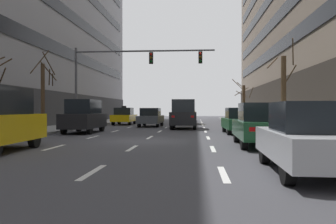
# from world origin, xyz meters

# --- Properties ---
(ground_plane) EXTENTS (120.00, 120.00, 0.00)m
(ground_plane) POSITION_xyz_m (0.00, 0.00, 0.00)
(ground_plane) COLOR #424247
(sidewalk_right) EXTENTS (3.58, 80.00, 0.14)m
(sidewalk_right) POSITION_xyz_m (7.86, 0.00, 0.07)
(sidewalk_right) COLOR gray
(sidewalk_right) RESTS_ON ground
(lane_stripe_l1_s3) EXTENTS (0.16, 2.00, 0.01)m
(lane_stripe_l1_s3) POSITION_xyz_m (-3.04, -3.00, 0.00)
(lane_stripe_l1_s3) COLOR silver
(lane_stripe_l1_s3) RESTS_ON ground
(lane_stripe_l1_s4) EXTENTS (0.16, 2.00, 0.01)m
(lane_stripe_l1_s4) POSITION_xyz_m (-3.04, 2.00, 0.00)
(lane_stripe_l1_s4) COLOR silver
(lane_stripe_l1_s4) RESTS_ON ground
(lane_stripe_l1_s5) EXTENTS (0.16, 2.00, 0.01)m
(lane_stripe_l1_s5) POSITION_xyz_m (-3.04, 7.00, 0.00)
(lane_stripe_l1_s5) COLOR silver
(lane_stripe_l1_s5) RESTS_ON ground
(lane_stripe_l1_s6) EXTENTS (0.16, 2.00, 0.01)m
(lane_stripe_l1_s6) POSITION_xyz_m (-3.04, 12.00, 0.00)
(lane_stripe_l1_s6) COLOR silver
(lane_stripe_l1_s6) RESTS_ON ground
(lane_stripe_l1_s7) EXTENTS (0.16, 2.00, 0.01)m
(lane_stripe_l1_s7) POSITION_xyz_m (-3.04, 17.00, 0.00)
(lane_stripe_l1_s7) COLOR silver
(lane_stripe_l1_s7) RESTS_ON ground
(lane_stripe_l1_s8) EXTENTS (0.16, 2.00, 0.01)m
(lane_stripe_l1_s8) POSITION_xyz_m (-3.04, 22.00, 0.00)
(lane_stripe_l1_s8) COLOR silver
(lane_stripe_l1_s8) RESTS_ON ground
(lane_stripe_l1_s9) EXTENTS (0.16, 2.00, 0.01)m
(lane_stripe_l1_s9) POSITION_xyz_m (-3.04, 27.00, 0.00)
(lane_stripe_l1_s9) COLOR silver
(lane_stripe_l1_s9) RESTS_ON ground
(lane_stripe_l1_s10) EXTENTS (0.16, 2.00, 0.01)m
(lane_stripe_l1_s10) POSITION_xyz_m (-3.04, 32.00, 0.00)
(lane_stripe_l1_s10) COLOR silver
(lane_stripe_l1_s10) RESTS_ON ground
(lane_stripe_l2_s2) EXTENTS (0.16, 2.00, 0.01)m
(lane_stripe_l2_s2) POSITION_xyz_m (0.00, -8.00, 0.00)
(lane_stripe_l2_s2) COLOR silver
(lane_stripe_l2_s2) RESTS_ON ground
(lane_stripe_l2_s3) EXTENTS (0.16, 2.00, 0.01)m
(lane_stripe_l2_s3) POSITION_xyz_m (0.00, -3.00, 0.00)
(lane_stripe_l2_s3) COLOR silver
(lane_stripe_l2_s3) RESTS_ON ground
(lane_stripe_l2_s4) EXTENTS (0.16, 2.00, 0.01)m
(lane_stripe_l2_s4) POSITION_xyz_m (0.00, 2.00, 0.00)
(lane_stripe_l2_s4) COLOR silver
(lane_stripe_l2_s4) RESTS_ON ground
(lane_stripe_l2_s5) EXTENTS (0.16, 2.00, 0.01)m
(lane_stripe_l2_s5) POSITION_xyz_m (0.00, 7.00, 0.00)
(lane_stripe_l2_s5) COLOR silver
(lane_stripe_l2_s5) RESTS_ON ground
(lane_stripe_l2_s6) EXTENTS (0.16, 2.00, 0.01)m
(lane_stripe_l2_s6) POSITION_xyz_m (0.00, 12.00, 0.00)
(lane_stripe_l2_s6) COLOR silver
(lane_stripe_l2_s6) RESTS_ON ground
(lane_stripe_l2_s7) EXTENTS (0.16, 2.00, 0.01)m
(lane_stripe_l2_s7) POSITION_xyz_m (0.00, 17.00, 0.00)
(lane_stripe_l2_s7) COLOR silver
(lane_stripe_l2_s7) RESTS_ON ground
(lane_stripe_l2_s8) EXTENTS (0.16, 2.00, 0.01)m
(lane_stripe_l2_s8) POSITION_xyz_m (0.00, 22.00, 0.00)
(lane_stripe_l2_s8) COLOR silver
(lane_stripe_l2_s8) RESTS_ON ground
(lane_stripe_l2_s9) EXTENTS (0.16, 2.00, 0.01)m
(lane_stripe_l2_s9) POSITION_xyz_m (0.00, 27.00, 0.00)
(lane_stripe_l2_s9) COLOR silver
(lane_stripe_l2_s9) RESTS_ON ground
(lane_stripe_l2_s10) EXTENTS (0.16, 2.00, 0.01)m
(lane_stripe_l2_s10) POSITION_xyz_m (0.00, 32.00, 0.00)
(lane_stripe_l2_s10) COLOR silver
(lane_stripe_l2_s10) RESTS_ON ground
(lane_stripe_l3_s2) EXTENTS (0.16, 2.00, 0.01)m
(lane_stripe_l3_s2) POSITION_xyz_m (3.04, -8.00, 0.00)
(lane_stripe_l3_s2) COLOR silver
(lane_stripe_l3_s2) RESTS_ON ground
(lane_stripe_l3_s3) EXTENTS (0.16, 2.00, 0.01)m
(lane_stripe_l3_s3) POSITION_xyz_m (3.04, -3.00, 0.00)
(lane_stripe_l3_s3) COLOR silver
(lane_stripe_l3_s3) RESTS_ON ground
(lane_stripe_l3_s4) EXTENTS (0.16, 2.00, 0.01)m
(lane_stripe_l3_s4) POSITION_xyz_m (3.04, 2.00, 0.00)
(lane_stripe_l3_s4) COLOR silver
(lane_stripe_l3_s4) RESTS_ON ground
(lane_stripe_l3_s5) EXTENTS (0.16, 2.00, 0.01)m
(lane_stripe_l3_s5) POSITION_xyz_m (3.04, 7.00, 0.00)
(lane_stripe_l3_s5) COLOR silver
(lane_stripe_l3_s5) RESTS_ON ground
(lane_stripe_l3_s6) EXTENTS (0.16, 2.00, 0.01)m
(lane_stripe_l3_s6) POSITION_xyz_m (3.04, 12.00, 0.00)
(lane_stripe_l3_s6) COLOR silver
(lane_stripe_l3_s6) RESTS_ON ground
(lane_stripe_l3_s7) EXTENTS (0.16, 2.00, 0.01)m
(lane_stripe_l3_s7) POSITION_xyz_m (3.04, 17.00, 0.00)
(lane_stripe_l3_s7) COLOR silver
(lane_stripe_l3_s7) RESTS_ON ground
(lane_stripe_l3_s8) EXTENTS (0.16, 2.00, 0.01)m
(lane_stripe_l3_s8) POSITION_xyz_m (3.04, 22.00, 0.00)
(lane_stripe_l3_s8) COLOR silver
(lane_stripe_l3_s8) RESTS_ON ground
(lane_stripe_l3_s9) EXTENTS (0.16, 2.00, 0.01)m
(lane_stripe_l3_s9) POSITION_xyz_m (3.04, 27.00, 0.00)
(lane_stripe_l3_s9) COLOR silver
(lane_stripe_l3_s9) RESTS_ON ground
(lane_stripe_l3_s10) EXTENTS (0.16, 2.00, 0.01)m
(lane_stripe_l3_s10) POSITION_xyz_m (3.04, 32.00, 0.00)
(lane_stripe_l3_s10) COLOR silver
(lane_stripe_l3_s10) RESTS_ON ground
(taxi_driving_0) EXTENTS (1.97, 4.64, 2.43)m
(taxi_driving_0) POSITION_xyz_m (1.37, 18.66, 1.11)
(taxi_driving_0) COLOR black
(taxi_driving_0) RESTS_ON ground
(taxi_driving_1) EXTENTS (1.86, 4.37, 1.81)m
(taxi_driving_1) POSITION_xyz_m (-4.52, 17.03, 0.81)
(taxi_driving_1) COLOR black
(taxi_driving_1) RESTS_ON ground
(car_driving_3) EXTENTS (1.89, 4.28, 1.59)m
(car_driving_3) POSITION_xyz_m (-1.44, 13.36, 0.78)
(car_driving_3) COLOR black
(car_driving_3) RESTS_ON ground
(car_driving_4) EXTENTS (1.80, 4.30, 2.08)m
(car_driving_4) POSITION_xyz_m (-4.60, 5.24, 1.04)
(car_driving_4) COLOR black
(car_driving_4) RESTS_ON ground
(car_driving_5) EXTENTS (1.93, 4.57, 2.21)m
(car_driving_5) POSITION_xyz_m (1.48, 10.29, 1.10)
(car_driving_5) COLOR black
(car_driving_5) RESTS_ON ground
(car_parked_0) EXTENTS (1.95, 4.42, 1.64)m
(car_parked_0) POSITION_xyz_m (5.02, -7.78, 0.81)
(car_parked_0) COLOR black
(car_parked_0) RESTS_ON ground
(car_parked_1) EXTENTS (2.01, 4.63, 1.72)m
(car_parked_1) POSITION_xyz_m (5.02, -1.85, 0.85)
(car_parked_1) COLOR black
(car_parked_1) RESTS_ON ground
(car_parked_2) EXTENTS (1.87, 4.23, 1.57)m
(car_parked_2) POSITION_xyz_m (5.02, 5.30, 0.77)
(car_parked_2) COLOR black
(car_parked_2) RESTS_ON ground
(traffic_signal_0) EXTENTS (10.30, 0.35, 5.90)m
(traffic_signal_0) POSITION_xyz_m (-2.71, 9.06, 4.53)
(traffic_signal_0) COLOR #4C4C51
(traffic_signal_0) RESTS_ON sidewalk_left
(street_tree_0) EXTENTS (2.15, 2.16, 4.61)m
(street_tree_0) POSITION_xyz_m (7.49, 21.52, 2.25)
(street_tree_0) COLOR #4C3823
(street_tree_0) RESTS_ON sidewalk_right
(street_tree_1) EXTENTS (1.75, 1.75, 5.32)m
(street_tree_1) POSITION_xyz_m (-7.47, 5.77, 2.52)
(street_tree_1) COLOR #4C3823
(street_tree_1) RESTS_ON sidewalk_left
(street_tree_2) EXTENTS (1.67, 1.66, 5.37)m
(street_tree_2) POSITION_xyz_m (7.51, 4.74, 2.46)
(street_tree_2) COLOR #4C3823
(street_tree_2) RESTS_ON sidewalk_right
(pedestrian_0) EXTENTS (0.26, 0.52, 1.49)m
(pedestrian_0) POSITION_xyz_m (8.17, 10.63, 0.99)
(pedestrian_0) COLOR brown
(pedestrian_0) RESTS_ON sidewalk_right
(pedestrian_1) EXTENTS (0.44, 0.36, 1.71)m
(pedestrian_1) POSITION_xyz_m (8.00, 7.42, 1.14)
(pedestrian_1) COLOR brown
(pedestrian_1) RESTS_ON sidewalk_right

